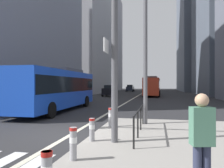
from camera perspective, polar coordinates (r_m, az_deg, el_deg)
name	(u,v)px	position (r m, az deg, el deg)	size (l,w,h in m)	color
ground_plane	(130,100)	(28.68, 4.72, -4.23)	(160.00, 160.00, 0.00)	#28282B
median_island	(223,149)	(7.92, 26.88, -14.75)	(9.00, 10.00, 0.15)	gray
lane_centre_line	(137,96)	(38.61, 6.54, -3.16)	(0.20, 80.00, 0.01)	beige
office_tower_left_far	(100,43)	(77.30, -3.12, 10.52)	(12.79, 18.10, 32.58)	gray
office_tower_right_far	(202,36)	(74.72, 22.37, 11.35)	(13.44, 23.85, 33.73)	slate
city_bus_blue_oncoming	(58,87)	(17.73, -13.89, -0.87)	(2.83, 11.15, 3.40)	blue
city_bus_red_receding	(152,86)	(39.24, 10.38, -0.43)	(2.89, 10.85, 3.40)	red
car_oncoming_mid	(110,91)	(38.37, -0.62, -1.70)	(2.06, 4.36, 1.94)	black
car_receding_near	(153,88)	(66.54, 10.46, -1.01)	(2.07, 4.57, 1.94)	maroon
car_receding_far	(151,89)	(49.16, 10.14, -1.35)	(2.17, 4.34, 1.94)	gold
car_oncoming_far	(130,88)	(62.76, 4.72, -1.07)	(2.09, 4.28, 1.94)	#232838
traffic_signal_gantry	(54,27)	(8.31, -14.78, 14.21)	(6.51, 0.65, 6.00)	#515156
street_lamp_post	(145,19)	(11.37, 8.64, 16.28)	(5.50, 0.32, 8.00)	#56565B
bollard_left	(73,142)	(5.86, -10.02, -14.55)	(0.20, 0.20, 0.84)	#99999E
bollard_right	(92,128)	(7.67, -5.22, -11.35)	(0.20, 0.20, 0.77)	#99999E
bollard_back	(111,116)	(10.13, -0.39, -8.34)	(0.20, 0.20, 0.85)	#99999E
pedestrian_railing	(139,115)	(8.76, 7.10, -8.00)	(0.06, 4.23, 0.98)	black
pedestrian_waiting	(202,138)	(4.26, 22.26, -12.84)	(0.42, 0.32, 1.77)	#2D334C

